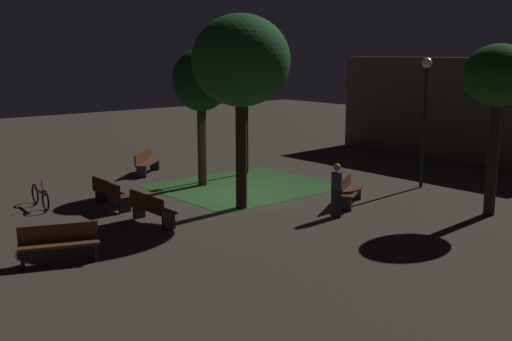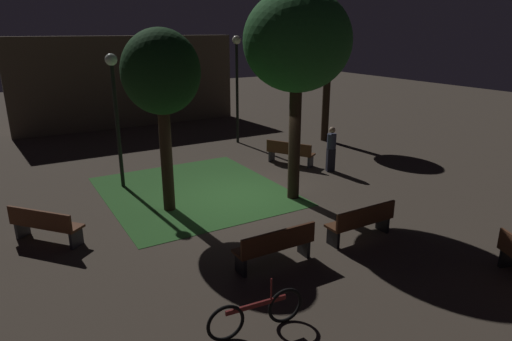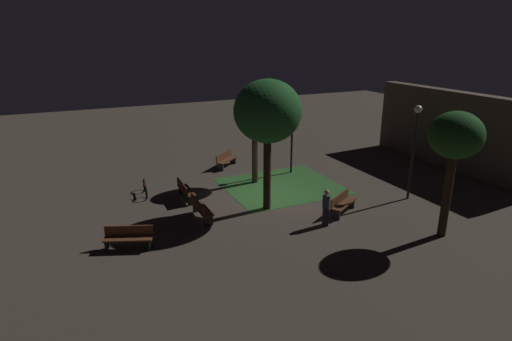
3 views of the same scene
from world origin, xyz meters
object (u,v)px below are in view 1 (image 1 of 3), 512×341
object	(u,v)px
lamp_post_plaza_west	(247,102)
tree_lawn_side	(201,82)
bench_by_lamp	(151,208)
bench_lawn_edge	(59,242)
bench_front_right	(348,190)
bench_path_side	(146,162)
bench_near_trees	(110,193)
lamp_post_path_center	(425,100)
pedestrian	(336,189)
bicycle	(40,197)
tree_back_right	(241,62)
tree_back_left	(498,79)

from	to	relation	value
lamp_post_plaza_west	tree_lawn_side	bearing A→B (deg)	-76.44
bench_by_lamp	bench_lawn_edge	size ratio (longest dim) A/B	0.97
bench_front_right	bench_path_side	xyz separation A→B (m)	(-8.61, -2.31, 0.00)
bench_by_lamp	bench_lawn_edge	world-z (taller)	same
bench_near_trees	lamp_post_plaza_west	xyz separation A→B (m)	(-1.50, 6.72, 2.38)
bench_by_lamp	bench_near_trees	bearing A→B (deg)	180.00
bench_front_right	lamp_post_path_center	distance (m)	4.76
bench_by_lamp	tree_lawn_side	world-z (taller)	tree_lawn_side
bench_near_trees	pedestrian	world-z (taller)	pedestrian
bench_by_lamp	tree_lawn_side	distance (m)	6.22
bench_by_lamp	lamp_post_path_center	bearing A→B (deg)	78.69
lamp_post_plaza_west	pedestrian	world-z (taller)	lamp_post_plaza_west
bench_path_side	lamp_post_path_center	xyz separation A→B (m)	(8.54, 6.28, 2.63)
bench_by_lamp	lamp_post_plaza_west	distance (m)	8.15
pedestrian	bench_lawn_edge	bearing A→B (deg)	-100.17
bench_by_lamp	bench_lawn_edge	distance (m)	3.58
tree_lawn_side	lamp_post_path_center	bearing A→B (deg)	47.56
lamp_post_path_center	lamp_post_plaza_west	bearing A→B (deg)	-151.54
bench_lawn_edge	bicycle	bearing A→B (deg)	163.10
lamp_post_path_center	tree_back_right	bearing A→B (deg)	-104.67
bench_by_lamp	lamp_post_plaza_west	bearing A→B (deg)	120.48
bench_near_trees	tree_back_right	size ratio (longest dim) A/B	0.30
bench_path_side	bench_front_right	bearing A→B (deg)	15.00
tree_back_right	tree_back_left	xyz separation A→B (m)	(5.38, 5.17, -0.48)
bench_lawn_edge	bench_path_side	xyz separation A→B (m)	(-7.98, 6.94, 0.00)
bench_near_trees	bench_front_right	xyz separation A→B (m)	(4.52, 5.97, 0.00)
bench_path_side	tree_lawn_side	world-z (taller)	tree_lawn_side
bench_near_trees	bicycle	xyz separation A→B (m)	(-1.45, -1.66, -0.14)
bench_lawn_edge	bench_front_right	world-z (taller)	same
bench_lawn_edge	pedestrian	world-z (taller)	pedestrian
bench_path_side	tree_back_right	bearing A→B (deg)	-4.66
bench_by_lamp	bicycle	distance (m)	4.25
bicycle	lamp_post_plaza_west	bearing A→B (deg)	90.33
bench_front_right	tree_back_right	xyz separation A→B (m)	(-1.86, -2.86, 4.01)
tree_back_right	tree_back_left	bearing A→B (deg)	43.88
tree_back_right	pedestrian	bearing A→B (deg)	28.78
tree_lawn_side	bicycle	distance (m)	6.72
bench_front_right	tree_lawn_side	size ratio (longest dim) A/B	0.37
bench_path_side	lamp_post_plaza_west	size ratio (longest dim) A/B	0.40
bench_near_trees	lamp_post_plaza_west	distance (m)	7.29
bench_path_side	bicycle	size ratio (longest dim) A/B	0.95
tree_back_left	lamp_post_plaza_west	distance (m)	9.73
lamp_post_path_center	pedestrian	bearing A→B (deg)	-81.01
tree_back_right	bench_front_right	bearing A→B (deg)	56.93
bench_near_trees	lamp_post_path_center	size ratio (longest dim) A/B	0.39
tree_back_right	lamp_post_plaza_west	bearing A→B (deg)	139.06
bench_front_right	bench_path_side	distance (m)	8.91
tree_back_right	tree_lawn_side	size ratio (longest dim) A/B	1.21
bench_near_trees	tree_back_left	xyz separation A→B (m)	(8.04, 8.29, 3.53)
lamp_post_plaza_west	lamp_post_path_center	xyz separation A→B (m)	(5.94, 3.22, 0.25)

